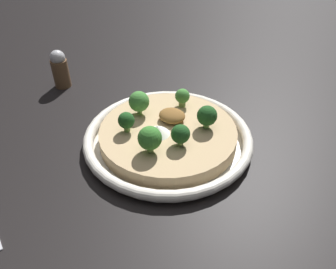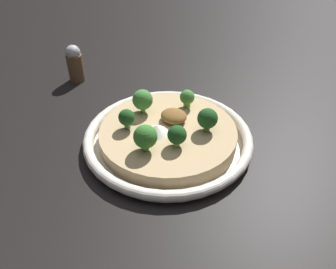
# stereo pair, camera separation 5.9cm
# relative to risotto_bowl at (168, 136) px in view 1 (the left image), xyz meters

# --- Properties ---
(ground_plane) EXTENTS (6.00, 6.00, 0.00)m
(ground_plane) POSITION_rel_risotto_bowl_xyz_m (0.00, 0.00, -0.02)
(ground_plane) COLOR black
(risotto_bowl) EXTENTS (0.31, 0.31, 0.03)m
(risotto_bowl) POSITION_rel_risotto_bowl_xyz_m (0.00, 0.00, 0.00)
(risotto_bowl) COLOR silver
(risotto_bowl) RESTS_ON ground_plane
(cheese_sprinkle) EXTENTS (0.05, 0.05, 0.02)m
(cheese_sprinkle) POSITION_rel_risotto_bowl_xyz_m (0.01, 0.02, 0.03)
(cheese_sprinkle) COLOR white
(cheese_sprinkle) RESTS_ON risotto_bowl
(crispy_onion_garnish) EXTENTS (0.05, 0.05, 0.02)m
(crispy_onion_garnish) POSITION_rel_risotto_bowl_xyz_m (0.01, -0.03, 0.03)
(crispy_onion_garnish) COLOR brown
(crispy_onion_garnish) RESTS_ON risotto_bowl
(broccoli_front) EXTENTS (0.03, 0.03, 0.04)m
(broccoli_front) POSITION_rel_risotto_bowl_xyz_m (0.01, -0.08, 0.04)
(broccoli_front) COLOR #759E4C
(broccoli_front) RESTS_ON risotto_bowl
(broccoli_front_left) EXTENTS (0.04, 0.04, 0.04)m
(broccoli_front_left) POSITION_rel_risotto_bowl_xyz_m (-0.06, -0.04, 0.04)
(broccoli_front_left) COLOR #668E47
(broccoli_front_left) RESTS_ON risotto_bowl
(broccoli_back_right) EXTENTS (0.03, 0.03, 0.04)m
(broccoli_back_right) POSITION_rel_risotto_bowl_xyz_m (0.06, 0.04, 0.04)
(broccoli_back_right) COLOR #668E47
(broccoli_back_right) RESTS_ON risotto_bowl
(broccoli_front_right) EXTENTS (0.04, 0.04, 0.05)m
(broccoli_front_right) POSITION_rel_risotto_bowl_xyz_m (0.07, -0.02, 0.04)
(broccoli_front_right) COLOR #759E4C
(broccoli_front_right) RESTS_ON risotto_bowl
(broccoli_back) EXTENTS (0.04, 0.04, 0.05)m
(broccoli_back) POSITION_rel_risotto_bowl_xyz_m (-0.01, 0.07, 0.04)
(broccoli_back) COLOR #759E4C
(broccoli_back) RESTS_ON risotto_bowl
(broccoli_back_left) EXTENTS (0.03, 0.03, 0.04)m
(broccoli_back_left) POSITION_rel_risotto_bowl_xyz_m (-0.04, 0.03, 0.04)
(broccoli_back_left) COLOR #84A856
(broccoli_back_left) RESTS_ON risotto_bowl
(pepper_shaker) EXTENTS (0.04, 0.04, 0.09)m
(pepper_shaker) POSITION_rel_risotto_bowl_xyz_m (0.33, -0.07, 0.03)
(pepper_shaker) COLOR brown
(pepper_shaker) RESTS_ON ground_plane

